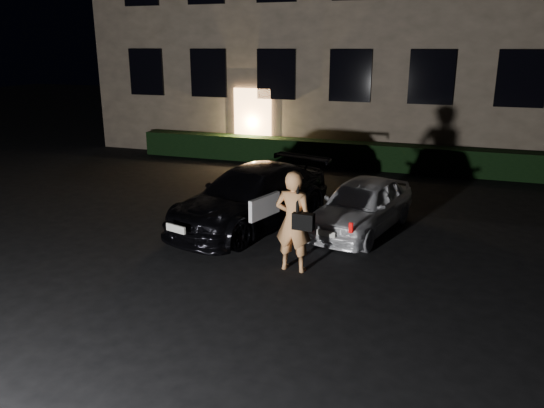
% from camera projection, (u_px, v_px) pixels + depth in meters
% --- Properties ---
extents(ground, '(80.00, 80.00, 0.00)m').
position_uv_depth(ground, '(210.00, 301.00, 8.56)').
color(ground, black).
rests_on(ground, ground).
extents(hedge, '(15.00, 0.70, 0.85)m').
position_uv_depth(hedge, '(345.00, 154.00, 17.93)').
color(hedge, black).
rests_on(hedge, ground).
extents(sedan, '(3.08, 4.91, 1.33)m').
position_uv_depth(sedan, '(251.00, 197.00, 12.01)').
color(sedan, black).
rests_on(sedan, ground).
extents(hatch, '(2.16, 3.71, 1.19)m').
position_uv_depth(hatch, '(361.00, 205.00, 11.65)').
color(hatch, white).
rests_on(hatch, ground).
extents(man, '(0.77, 0.48, 1.87)m').
position_uv_depth(man, '(294.00, 221.00, 9.49)').
color(man, '#DE9759').
rests_on(man, ground).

